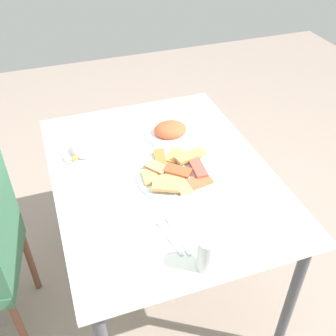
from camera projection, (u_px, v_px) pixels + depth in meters
The scene contains 9 objects.
ground_plane at pixel (163, 282), 2.16m from camera, with size 6.00×6.00×0.00m, color gray.
dining_table at pixel (161, 186), 1.74m from camera, with size 1.15×0.89×0.77m.
pide_platter at pixel (177, 174), 1.65m from camera, with size 0.36×0.34×0.04m.
salad_plate_greens at pixel (87, 149), 1.77m from camera, with size 0.22×0.22×0.07m.
salad_plate_rice at pixel (170, 131), 1.89m from camera, with size 0.24×0.24×0.07m.
soda_can at pixel (207, 254), 1.26m from camera, with size 0.07×0.07×0.12m, color silver.
paper_napkin at pixel (174, 237), 1.40m from camera, with size 0.13×0.13×0.00m, color white.
fork at pixel (179, 235), 1.40m from camera, with size 0.19×0.02×0.01m, color silver.
spoon at pixel (169, 238), 1.39m from camera, with size 0.17×0.01×0.01m, color silver.
Camera 1 is at (-1.24, 0.40, 1.83)m, focal length 42.93 mm.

